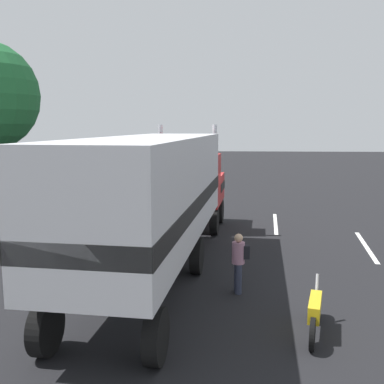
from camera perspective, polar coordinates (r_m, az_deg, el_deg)
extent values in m
plane|color=black|center=(19.49, 0.81, -4.71)|extent=(120.00, 120.00, 0.00)
cube|color=silver|center=(20.83, 10.66, -3.98)|extent=(4.39, 0.62, 0.01)
cube|color=silver|center=(17.86, 21.43, -6.51)|extent=(4.38, 0.78, 0.01)
cube|color=#B21919|center=(20.22, 0.42, 0.67)|extent=(2.03, 2.66, 1.20)
cube|color=#B21919|center=(18.59, -0.31, 1.54)|extent=(1.63, 2.62, 2.20)
cube|color=silver|center=(21.14, 0.80, 1.01)|extent=(0.28, 2.10, 1.08)
cube|color=black|center=(20.21, 0.42, 0.84)|extent=(2.03, 2.70, 0.36)
cylinder|color=silver|center=(18.20, -4.02, 3.27)|extent=(0.18, 0.18, 3.40)
cylinder|color=silver|center=(17.84, 2.89, 3.17)|extent=(0.18, 0.18, 3.40)
cube|color=silver|center=(12.35, -5.10, 0.55)|extent=(10.70, 3.58, 2.80)
cube|color=black|center=(12.41, -5.07, -1.37)|extent=(10.70, 3.62, 0.44)
cylinder|color=silver|center=(19.43, -3.90, -1.91)|extent=(1.35, 0.76, 0.64)
cylinder|color=black|center=(20.89, -2.44, -2.28)|extent=(1.12, 0.40, 1.10)
cylinder|color=black|center=(20.57, 3.58, -2.46)|extent=(1.12, 0.40, 1.10)
cylinder|color=black|center=(18.68, -3.85, -3.58)|extent=(1.12, 0.40, 1.10)
cylinder|color=black|center=(18.33, 2.89, -3.81)|extent=(1.12, 0.40, 1.10)
cylinder|color=black|center=(14.05, -8.37, -7.72)|extent=(1.12, 0.40, 1.10)
cylinder|color=black|center=(13.57, 0.62, -8.21)|extent=(1.12, 0.40, 1.10)
cylinder|color=black|center=(9.48, -18.26, -16.25)|extent=(1.12, 0.40, 1.10)
cylinder|color=black|center=(8.76, -4.67, -17.98)|extent=(1.12, 0.40, 1.10)
cylinder|color=#2D3347|center=(12.11, 5.98, -11.04)|extent=(0.18, 0.18, 0.82)
cylinder|color=#2D3347|center=(12.25, 5.85, -10.81)|extent=(0.18, 0.18, 0.82)
cylinder|color=#A5728C|center=(11.96, 5.97, -7.76)|extent=(0.34, 0.34, 0.58)
sphere|color=tan|center=(11.86, 6.00, -5.88)|extent=(0.23, 0.23, 0.23)
cube|color=black|center=(11.99, 6.92, -7.60)|extent=(0.28, 0.19, 0.36)
cylinder|color=black|center=(10.93, 15.65, -13.97)|extent=(0.66, 0.26, 0.66)
cylinder|color=black|center=(9.61, 15.19, -17.20)|extent=(0.66, 0.26, 0.66)
cube|color=gold|center=(10.16, 15.50, -14.03)|extent=(1.12, 0.51, 0.36)
cylinder|color=silver|center=(10.68, 15.72, -11.93)|extent=(0.29, 0.14, 0.69)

